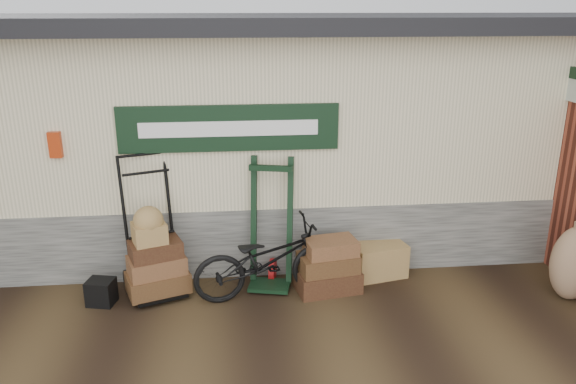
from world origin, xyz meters
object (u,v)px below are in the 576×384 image
object	(u,v)px
wicker_hamper	(378,259)
suitcase_stack	(328,265)
black_trunk	(101,292)
bicycle	(269,256)
porter_trolley	(150,225)
green_barrow	(271,224)

from	to	relation	value
wicker_hamper	suitcase_stack	bearing A→B (deg)	-155.17
suitcase_stack	black_trunk	size ratio (longest dim) A/B	2.52
wicker_hamper	bicycle	xyz separation A→B (m)	(-1.44, -0.40, 0.31)
suitcase_stack	black_trunk	world-z (taller)	suitcase_stack
porter_trolley	black_trunk	size ratio (longest dim) A/B	5.71
green_barrow	wicker_hamper	distance (m)	1.50
porter_trolley	suitcase_stack	world-z (taller)	porter_trolley
green_barrow	suitcase_stack	distance (m)	0.85
porter_trolley	wicker_hamper	xyz separation A→B (m)	(2.82, 0.12, -0.64)
green_barrow	suitcase_stack	bearing A→B (deg)	-6.00
green_barrow	suitcase_stack	size ratio (longest dim) A/B	2.12
green_barrow	bicycle	size ratio (longest dim) A/B	0.89
black_trunk	wicker_hamper	bearing A→B (deg)	6.68
wicker_hamper	porter_trolley	bearing A→B (deg)	-177.58
green_barrow	black_trunk	bearing A→B (deg)	-158.43
green_barrow	bicycle	xyz separation A→B (m)	(-0.05, -0.30, -0.28)
black_trunk	bicycle	bearing A→B (deg)	0.06
green_barrow	suitcase_stack	xyz separation A→B (m)	(0.67, -0.23, -0.47)
porter_trolley	green_barrow	xyz separation A→B (m)	(1.44, 0.02, -0.05)
suitcase_stack	bicycle	bearing A→B (deg)	-174.78
suitcase_stack	wicker_hamper	distance (m)	0.79
suitcase_stack	bicycle	world-z (taller)	bicycle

